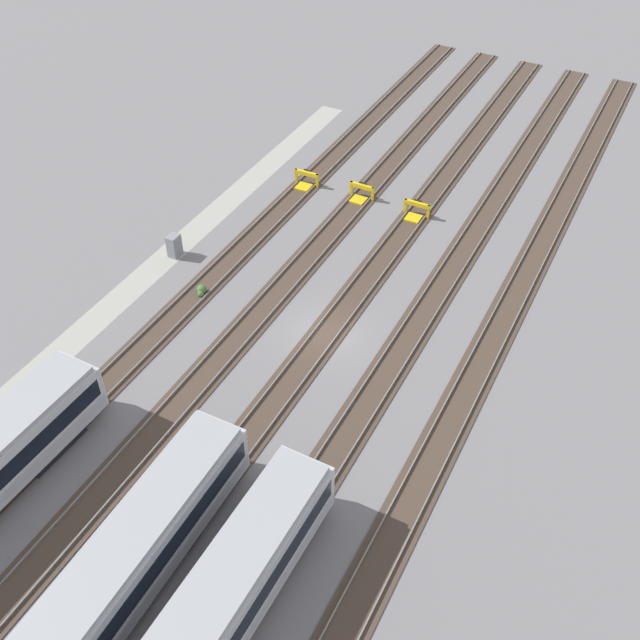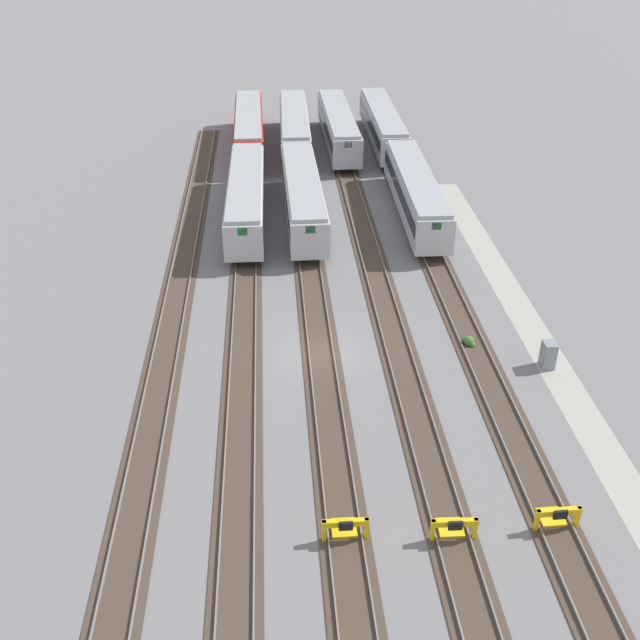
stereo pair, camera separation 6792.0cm
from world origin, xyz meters
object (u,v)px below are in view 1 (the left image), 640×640
Objects in this scene: subway_car_front_row_centre at (107,590)px; bumper_stop_middle_track at (415,211)px; subway_car_front_row_left_inner at (198,640)px; weed_clump at (201,290)px; bumper_stop_nearest_track at (305,180)px; bumper_stop_near_inner_track at (360,193)px; electrical_cabinet at (174,246)px.

subway_car_front_row_centre is 34.19m from bumper_stop_middle_track.
weed_clump is at bearing -145.50° from subway_car_front_row_left_inner.
subway_car_front_row_centre reaches higher than bumper_stop_middle_track.
bumper_stop_nearest_track is at bearing -164.92° from subway_car_front_row_centre.
bumper_stop_middle_track is at bearing 86.20° from bumper_stop_near_inner_track.
subway_car_front_row_centre is at bearing -90.00° from subway_car_front_row_left_inner.
bumper_stop_nearest_track is 1.00× the size of bumper_stop_middle_track.
subway_car_front_row_centre reaches higher than electrical_cabinet.
subway_car_front_row_left_inner is 34.49m from bumper_stop_middle_track.
subway_car_front_row_left_inner reaches higher than weed_clump.
bumper_stop_nearest_track is at bearing -86.24° from bumper_stop_near_inner_track.
bumper_stop_near_inner_track and bumper_stop_middle_track have the same top height.
subway_car_front_row_centre reaches higher than weed_clump.
subway_car_front_row_centre is 8.99× the size of bumper_stop_near_inner_track.
bumper_stop_nearest_track is 1.25× the size of electrical_cabinet.
bumper_stop_middle_track is at bearing -172.33° from subway_car_front_row_left_inner.
bumper_stop_nearest_track is at bearing 162.77° from electrical_cabinet.
subway_car_front_row_left_inner and subway_car_front_row_centre have the same top height.
subway_car_front_row_centre is at bearing 24.52° from weed_clump.
subway_car_front_row_left_inner is 8.98× the size of bumper_stop_nearest_track.
subway_car_front_row_left_inner is 19.59× the size of weed_clump.
bumper_stop_near_inner_track is (-0.30, 4.56, 0.00)m from bumper_stop_nearest_track.
subway_car_front_row_centre is at bearing 30.12° from electrical_cabinet.
bumper_stop_near_inner_track is at bearing -165.08° from subway_car_front_row_left_inner.
subway_car_front_row_left_inner is 9.01× the size of bumper_stop_middle_track.
subway_car_front_row_centre reaches higher than bumper_stop_near_inner_track.
subway_car_front_row_left_inner is 8.99× the size of bumper_stop_near_inner_track.
subway_car_front_row_left_inner reaches higher than bumper_stop_middle_track.
bumper_stop_near_inner_track is (-34.46, -9.18, -1.53)m from subway_car_front_row_left_inner.
electrical_cabinet is at bearing -149.88° from subway_car_front_row_centre.
bumper_stop_near_inner_track is 2.18× the size of weed_clump.
bumper_stop_nearest_track is 4.57m from bumper_stop_near_inner_track.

